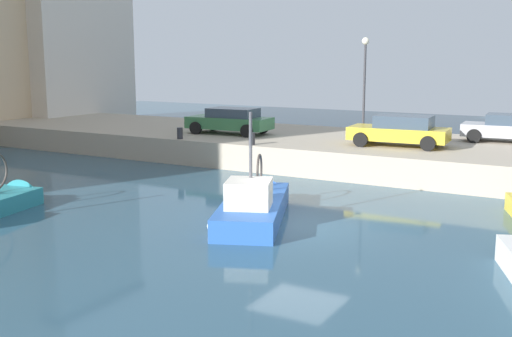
{
  "coord_description": "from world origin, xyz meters",
  "views": [
    {
      "loc": [
        -16.93,
        -8.17,
        5.14
      ],
      "look_at": [
        2.18,
        2.81,
        1.2
      ],
      "focal_mm": 44.32,
      "sensor_mm": 36.0,
      "label": 1
    }
  ],
  "objects_px": {
    "parked_car_silver": "(508,128)",
    "mooring_bollard_mid": "(180,133)",
    "parked_car_green": "(230,120)",
    "quay_streetlamp": "(365,70)",
    "parked_car_yellow": "(400,130)",
    "mooring_bollard_south": "(252,139)",
    "fishing_boat_blue": "(255,213)"
  },
  "relations": [
    {
      "from": "fishing_boat_blue",
      "to": "parked_car_yellow",
      "type": "height_order",
      "value": "fishing_boat_blue"
    },
    {
      "from": "fishing_boat_blue",
      "to": "parked_car_green",
      "type": "distance_m",
      "value": 12.51
    },
    {
      "from": "mooring_bollard_south",
      "to": "quay_streetlamp",
      "type": "bearing_deg",
      "value": -29.14
    },
    {
      "from": "parked_car_silver",
      "to": "parked_car_yellow",
      "type": "bearing_deg",
      "value": 133.44
    },
    {
      "from": "fishing_boat_blue",
      "to": "mooring_bollard_south",
      "type": "distance_m",
      "value": 8.41
    },
    {
      "from": "parked_car_silver",
      "to": "mooring_bollard_mid",
      "type": "relative_size",
      "value": 7.37
    },
    {
      "from": "parked_car_green",
      "to": "mooring_bollard_south",
      "type": "bearing_deg",
      "value": -134.41
    },
    {
      "from": "fishing_boat_blue",
      "to": "mooring_bollard_mid",
      "type": "height_order",
      "value": "fishing_boat_blue"
    },
    {
      "from": "mooring_bollard_south",
      "to": "quay_streetlamp",
      "type": "relative_size",
      "value": 0.11
    },
    {
      "from": "parked_car_silver",
      "to": "mooring_bollard_mid",
      "type": "distance_m",
      "value": 15.33
    },
    {
      "from": "parked_car_yellow",
      "to": "mooring_bollard_mid",
      "type": "bearing_deg",
      "value": 106.06
    },
    {
      "from": "parked_car_yellow",
      "to": "mooring_bollard_south",
      "type": "height_order",
      "value": "parked_car_yellow"
    },
    {
      "from": "parked_car_silver",
      "to": "quay_streetlamp",
      "type": "height_order",
      "value": "quay_streetlamp"
    },
    {
      "from": "fishing_boat_blue",
      "to": "quay_streetlamp",
      "type": "distance_m",
      "value": 13.53
    },
    {
      "from": "quay_streetlamp",
      "to": "mooring_bollard_south",
      "type": "bearing_deg",
      "value": 150.86
    },
    {
      "from": "fishing_boat_blue",
      "to": "quay_streetlamp",
      "type": "bearing_deg",
      "value": 4.97
    },
    {
      "from": "parked_car_yellow",
      "to": "mooring_bollard_south",
      "type": "xyz_separation_m",
      "value": [
        -2.85,
        5.91,
        -0.43
      ]
    },
    {
      "from": "mooring_bollard_south",
      "to": "mooring_bollard_mid",
      "type": "xyz_separation_m",
      "value": [
        0.0,
        4.0,
        0.0
      ]
    },
    {
      "from": "parked_car_silver",
      "to": "fishing_boat_blue",
      "type": "bearing_deg",
      "value": 157.84
    },
    {
      "from": "parked_car_silver",
      "to": "quay_streetlamp",
      "type": "distance_m",
      "value": 7.23
    },
    {
      "from": "mooring_bollard_south",
      "to": "fishing_boat_blue",
      "type": "bearing_deg",
      "value": -149.11
    },
    {
      "from": "parked_car_green",
      "to": "parked_car_silver",
      "type": "relative_size",
      "value": 1.09
    },
    {
      "from": "quay_streetlamp",
      "to": "parked_car_green",
      "type": "bearing_deg",
      "value": 114.0
    },
    {
      "from": "mooring_bollard_south",
      "to": "quay_streetlamp",
      "type": "xyz_separation_m",
      "value": [
        5.65,
        -3.15,
        2.98
      ]
    },
    {
      "from": "parked_car_silver",
      "to": "mooring_bollard_south",
      "type": "xyz_separation_m",
      "value": [
        -6.58,
        9.84,
        -0.4
      ]
    },
    {
      "from": "parked_car_green",
      "to": "parked_car_yellow",
      "type": "distance_m",
      "value": 8.89
    },
    {
      "from": "parked_car_green",
      "to": "quay_streetlamp",
      "type": "xyz_separation_m",
      "value": [
        2.73,
        -6.13,
        2.56
      ]
    },
    {
      "from": "fishing_boat_blue",
      "to": "parked_car_green",
      "type": "xyz_separation_m",
      "value": [
        10.04,
        7.24,
        1.77
      ]
    },
    {
      "from": "parked_car_silver",
      "to": "mooring_bollard_mid",
      "type": "bearing_deg",
      "value": 115.42
    },
    {
      "from": "mooring_bollard_mid",
      "to": "parked_car_silver",
      "type": "bearing_deg",
      "value": -64.58
    },
    {
      "from": "parked_car_silver",
      "to": "quay_streetlamp",
      "type": "relative_size",
      "value": 0.84
    },
    {
      "from": "fishing_boat_blue",
      "to": "parked_car_silver",
      "type": "bearing_deg",
      "value": -22.16
    }
  ]
}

